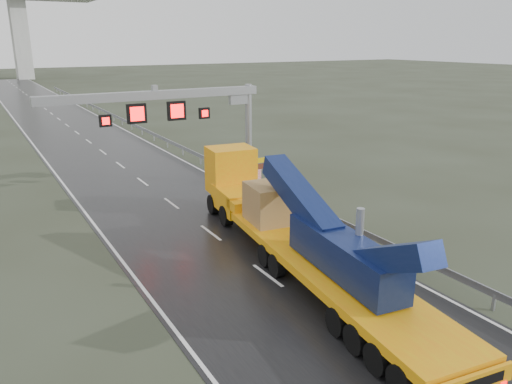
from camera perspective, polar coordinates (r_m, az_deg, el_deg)
ground at (r=19.91m, az=7.54°, el=-13.93°), size 400.00×400.00×0.00m
road at (r=55.36m, az=-18.58°, el=5.49°), size 11.00×200.00×0.02m
guardrail at (r=47.46m, az=-8.84°, el=5.24°), size 0.20×140.00×1.40m
sign_gantry at (r=34.17m, az=-7.98°, el=9.12°), size 14.90×1.20×7.42m
heavy_haul_truck at (r=24.33m, az=3.16°, el=-3.04°), size 5.39×20.67×4.81m
exit_sign_pair at (r=35.97m, az=0.48°, el=2.99°), size 1.24×0.07×2.13m
striped_barrier at (r=37.26m, az=0.04°, el=2.04°), size 0.78×0.59×1.17m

